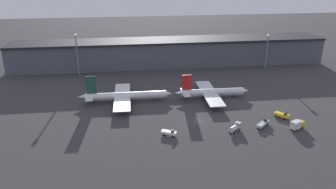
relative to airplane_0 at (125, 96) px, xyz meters
name	(u,v)px	position (x,y,z in m)	size (l,w,h in m)	color
ground	(198,121)	(29.61, -24.10, -2.98)	(600.00, 600.00, 0.00)	#383538
terminal_building	(171,52)	(29.61, 57.46, 5.33)	(194.79, 21.33, 16.52)	#4C515B
airplane_0	(125,96)	(0.00, 0.00, 0.00)	(43.83, 34.69, 13.12)	white
airplane_1	(211,92)	(41.03, -0.84, -0.05)	(36.43, 33.53, 12.12)	silver
service_vehicle_0	(169,133)	(15.92, -35.07, -1.78)	(6.07, 4.67, 2.57)	white
service_vehicle_1	(282,115)	(64.74, -26.02, -1.74)	(5.80, 6.28, 2.63)	gold
service_vehicle_2	(263,124)	(53.69, -32.67, -1.78)	(7.08, 6.68, 2.55)	#9EA3A8
service_vehicle_3	(235,128)	(41.45, -35.24, -1.29)	(5.77, 5.42, 3.16)	#9EA3A8
service_vehicle_4	(297,125)	(65.71, -36.64, -0.98)	(6.68, 5.09, 3.64)	gold
lamp_post_0	(77,50)	(-25.72, 42.74, 12.45)	(1.80, 1.80, 24.15)	slate
lamp_post_1	(267,46)	(86.84, 42.74, 10.70)	(1.80, 1.80, 21.02)	slate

